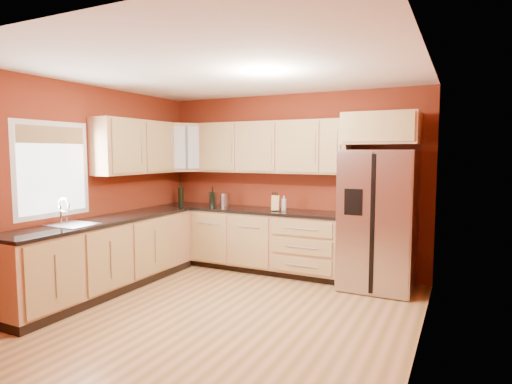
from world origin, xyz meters
TOP-DOWN VIEW (x-y plane):
  - floor at (0.00, 0.00)m, footprint 4.00×4.00m
  - ceiling at (0.00, 0.00)m, footprint 4.00×4.00m
  - wall_back at (0.00, 2.00)m, footprint 4.00×0.04m
  - wall_front at (0.00, -2.00)m, footprint 4.00×0.04m
  - wall_left at (-2.00, 0.00)m, footprint 0.04×4.00m
  - wall_right at (2.00, 0.00)m, footprint 0.04×4.00m
  - base_cabinets_back at (-0.55, 1.70)m, footprint 2.90×0.60m
  - base_cabinets_left at (-1.70, 0.00)m, footprint 0.60×2.80m
  - countertop_back at (-0.55, 1.69)m, footprint 2.90×0.62m
  - countertop_left at (-1.69, 0.00)m, footprint 0.62×2.80m
  - upper_cabinets_back at (-0.25, 1.83)m, footprint 2.30×0.33m
  - upper_cabinets_left at (-1.83, 0.72)m, footprint 0.33×1.35m
  - corner_upper_cabinet at (-1.67, 1.67)m, footprint 0.67×0.67m
  - over_fridge_cabinet at (1.35, 1.70)m, footprint 0.92×0.60m
  - refrigerator at (1.35, 1.62)m, footprint 0.90×0.75m
  - window at (-1.98, -0.50)m, footprint 0.03×0.90m
  - sink_faucet at (-1.69, -0.50)m, footprint 0.50×0.42m
  - canister_left at (-1.20, 1.74)m, footprint 0.14×0.14m
  - canister_right at (-0.97, 1.71)m, footprint 0.17×0.17m
  - wine_bottle_a at (-1.74, 1.64)m, footprint 0.08×0.08m
  - wine_bottle_b at (-1.16, 1.68)m, footprint 0.08×0.08m
  - knife_block at (-0.09, 1.64)m, footprint 0.13×0.13m
  - soap_dispenser at (0.01, 1.71)m, footprint 0.09×0.09m

SIDE VIEW (x-z plane):
  - floor at x=0.00m, z-range 0.00..0.00m
  - base_cabinets_back at x=-0.55m, z-range 0.00..0.88m
  - base_cabinets_left at x=-1.70m, z-range 0.00..0.88m
  - refrigerator at x=1.35m, z-range 0.00..1.78m
  - countertop_back at x=-0.55m, z-range 0.88..0.92m
  - countertop_left at x=-1.69m, z-range 0.88..0.92m
  - canister_right at x=-0.97m, z-range 0.92..1.13m
  - canister_left at x=-1.20m, z-range 0.92..1.13m
  - soap_dispenser at x=0.01m, z-range 0.92..1.13m
  - knife_block at x=-0.09m, z-range 0.92..1.14m
  - sink_faucet at x=-1.69m, z-range 0.92..1.22m
  - wine_bottle_b at x=-1.16m, z-range 0.92..1.23m
  - wine_bottle_a at x=-1.74m, z-range 0.92..1.29m
  - wall_back at x=0.00m, z-range 0.00..2.60m
  - wall_front at x=0.00m, z-range 0.00..2.60m
  - wall_left at x=-2.00m, z-range 0.00..2.60m
  - wall_right at x=2.00m, z-range 0.00..2.60m
  - window at x=-1.98m, z-range 1.05..2.05m
  - upper_cabinets_back at x=-0.25m, z-range 1.45..2.20m
  - upper_cabinets_left at x=-1.83m, z-range 1.45..2.20m
  - corner_upper_cabinet at x=-1.67m, z-range 1.45..2.20m
  - over_fridge_cabinet at x=1.35m, z-range 1.85..2.25m
  - ceiling at x=0.00m, z-range 2.60..2.60m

